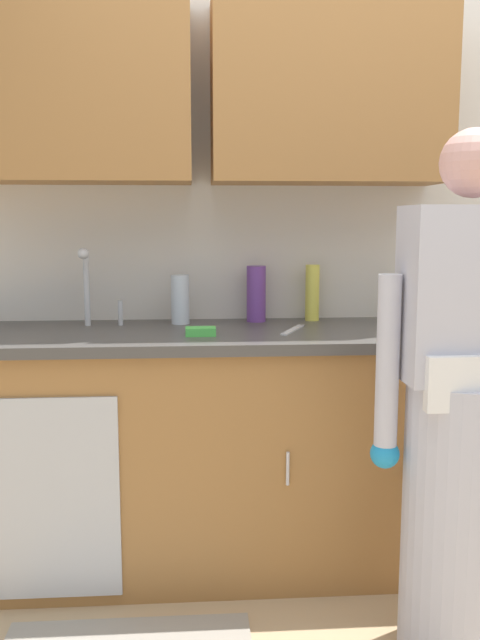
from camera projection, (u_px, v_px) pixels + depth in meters
kitchen_wall_with_uppers at (300, 192)px, 2.87m from camera, size 4.80×0.44×2.70m
counter_cabinet at (204, 453)px, 2.69m from camera, size 1.90×0.62×0.90m
countertop at (204, 335)px, 2.63m from camera, size 1.96×0.66×0.04m
sink at (93, 335)px, 2.60m from camera, size 0.50×0.36×0.35m
person_at_sink at (461, 441)px, 2.09m from camera, size 0.55×0.34×1.62m
bottle_dish_liquid at (312, 293)px, 2.87m from camera, size 0.06×0.06×0.23m
bottle_soap at (256, 294)px, 2.84m from camera, size 0.08×0.08×0.23m
bottle_cleaner_spray at (415, 301)px, 2.83m from camera, size 0.07×0.07×0.17m
bottle_water_tall at (180, 299)px, 2.78m from camera, size 0.07×0.07×0.20m
cup_by_sink at (420, 324)px, 2.48m from camera, size 0.08×0.08×0.09m
knife_on_counter at (293, 330)px, 2.62m from camera, size 0.12×0.23×0.01m
sponge at (201, 331)px, 2.50m from camera, size 0.11×0.07×0.03m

